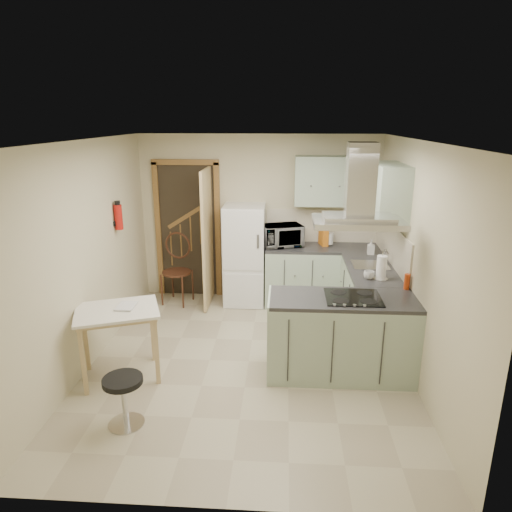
# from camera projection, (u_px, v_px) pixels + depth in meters

# --- Properties ---
(floor) EXTENTS (4.20, 4.20, 0.00)m
(floor) POSITION_uv_depth(u_px,v_px,m) (249.00, 361.00, 5.32)
(floor) COLOR #B0A789
(floor) RESTS_ON ground
(ceiling) EXTENTS (4.20, 4.20, 0.00)m
(ceiling) POSITION_uv_depth(u_px,v_px,m) (247.00, 141.00, 4.59)
(ceiling) COLOR silver
(ceiling) RESTS_ON back_wall
(back_wall) EXTENTS (3.60, 0.00, 3.60)m
(back_wall) POSITION_uv_depth(u_px,v_px,m) (259.00, 218.00, 6.96)
(back_wall) COLOR beige
(back_wall) RESTS_ON floor
(left_wall) EXTENTS (0.00, 4.20, 4.20)m
(left_wall) POSITION_uv_depth(u_px,v_px,m) (87.00, 256.00, 5.06)
(left_wall) COLOR beige
(left_wall) RESTS_ON floor
(right_wall) EXTENTS (0.00, 4.20, 4.20)m
(right_wall) POSITION_uv_depth(u_px,v_px,m) (417.00, 262.00, 4.84)
(right_wall) COLOR beige
(right_wall) RESTS_ON floor
(doorway) EXTENTS (1.10, 0.12, 2.10)m
(doorway) POSITION_uv_depth(u_px,v_px,m) (188.00, 230.00, 7.05)
(doorway) COLOR brown
(doorway) RESTS_ON floor
(fridge) EXTENTS (0.60, 0.60, 1.50)m
(fridge) POSITION_uv_depth(u_px,v_px,m) (245.00, 255.00, 6.83)
(fridge) COLOR white
(fridge) RESTS_ON floor
(counter_back) EXTENTS (1.08, 0.60, 0.90)m
(counter_back) POSITION_uv_depth(u_px,v_px,m) (302.00, 275.00, 6.86)
(counter_back) COLOR #9EB2A0
(counter_back) RESTS_ON floor
(counter_right) EXTENTS (0.60, 1.95, 0.90)m
(counter_right) POSITION_uv_depth(u_px,v_px,m) (365.00, 293.00, 6.17)
(counter_right) COLOR #9EB2A0
(counter_right) RESTS_ON floor
(splashback) EXTENTS (1.68, 0.02, 0.50)m
(splashback) POSITION_uv_depth(u_px,v_px,m) (322.00, 226.00, 6.91)
(splashback) COLOR beige
(splashback) RESTS_ON counter_back
(wall_cabinet_back) EXTENTS (0.85, 0.35, 0.70)m
(wall_cabinet_back) POSITION_uv_depth(u_px,v_px,m) (324.00, 181.00, 6.56)
(wall_cabinet_back) COLOR #9EB2A0
(wall_cabinet_back) RESTS_ON back_wall
(wall_cabinet_right) EXTENTS (0.35, 0.90, 0.70)m
(wall_cabinet_right) POSITION_uv_depth(u_px,v_px,m) (388.00, 193.00, 5.49)
(wall_cabinet_right) COLOR #9EB2A0
(wall_cabinet_right) RESTS_ON right_wall
(peninsula) EXTENTS (1.55, 0.65, 0.90)m
(peninsula) POSITION_uv_depth(u_px,v_px,m) (341.00, 336.00, 4.95)
(peninsula) COLOR #9EB2A0
(peninsula) RESTS_ON floor
(hob) EXTENTS (0.58, 0.50, 0.01)m
(hob) POSITION_uv_depth(u_px,v_px,m) (353.00, 297.00, 4.81)
(hob) COLOR black
(hob) RESTS_ON peninsula
(extractor_hood) EXTENTS (0.90, 0.55, 0.10)m
(extractor_hood) POSITION_uv_depth(u_px,v_px,m) (358.00, 222.00, 4.57)
(extractor_hood) COLOR silver
(extractor_hood) RESTS_ON ceiling
(sink) EXTENTS (0.45, 0.40, 0.01)m
(sink) POSITION_uv_depth(u_px,v_px,m) (370.00, 265.00, 5.87)
(sink) COLOR silver
(sink) RESTS_ON counter_right
(fire_extinguisher) EXTENTS (0.10, 0.10, 0.32)m
(fire_extinguisher) POSITION_uv_depth(u_px,v_px,m) (118.00, 217.00, 5.84)
(fire_extinguisher) COLOR #B2140F
(fire_extinguisher) RESTS_ON left_wall
(drop_leaf_table) EXTENTS (1.01, 0.89, 0.79)m
(drop_leaf_table) POSITION_uv_depth(u_px,v_px,m) (120.00, 343.00, 4.90)
(drop_leaf_table) COLOR tan
(drop_leaf_table) RESTS_ON floor
(bentwood_chair) EXTENTS (0.52, 0.52, 0.97)m
(bentwood_chair) POSITION_uv_depth(u_px,v_px,m) (177.00, 272.00, 6.87)
(bentwood_chair) COLOR #4C1E19
(bentwood_chair) RESTS_ON floor
(stool) EXTENTS (0.48, 0.48, 0.49)m
(stool) POSITION_uv_depth(u_px,v_px,m) (124.00, 401.00, 4.16)
(stool) COLOR black
(stool) RESTS_ON floor
(microwave) EXTENTS (0.67, 0.55, 0.32)m
(microwave) POSITION_uv_depth(u_px,v_px,m) (282.00, 236.00, 6.71)
(microwave) COLOR black
(microwave) RESTS_ON counter_back
(kettle) EXTENTS (0.14, 0.14, 0.21)m
(kettle) POSITION_uv_depth(u_px,v_px,m) (328.00, 238.00, 6.77)
(kettle) COLOR white
(kettle) RESTS_ON counter_back
(cereal_box) EXTENTS (0.14, 0.24, 0.33)m
(cereal_box) POSITION_uv_depth(u_px,v_px,m) (324.00, 234.00, 6.76)
(cereal_box) COLOR orange
(cereal_box) RESTS_ON counter_back
(soap_bottle) EXTENTS (0.10, 0.10, 0.20)m
(soap_bottle) POSITION_uv_depth(u_px,v_px,m) (371.00, 247.00, 6.31)
(soap_bottle) COLOR #B8B5C2
(soap_bottle) RESTS_ON counter_right
(paper_towel) EXTENTS (0.12, 0.12, 0.30)m
(paper_towel) POSITION_uv_depth(u_px,v_px,m) (381.00, 267.00, 5.32)
(paper_towel) COLOR white
(paper_towel) RESTS_ON counter_right
(cup) EXTENTS (0.16, 0.16, 0.10)m
(cup) POSITION_uv_depth(u_px,v_px,m) (369.00, 275.00, 5.36)
(cup) COLOR white
(cup) RESTS_ON counter_right
(red_bottle) EXTENTS (0.07, 0.07, 0.18)m
(red_bottle) POSITION_uv_depth(u_px,v_px,m) (407.00, 282.00, 5.03)
(red_bottle) COLOR #C13B10
(red_bottle) RESTS_ON peninsula
(book) EXTENTS (0.19, 0.26, 0.11)m
(book) POSITION_uv_depth(u_px,v_px,m) (117.00, 302.00, 4.84)
(book) COLOR #994333
(book) RESTS_ON drop_leaf_table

